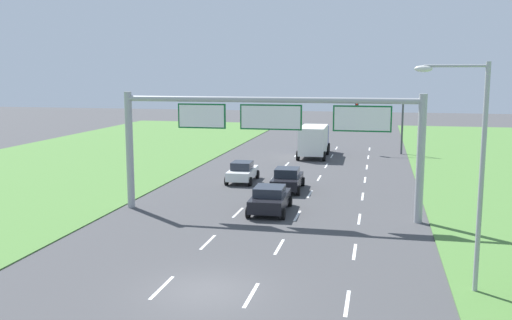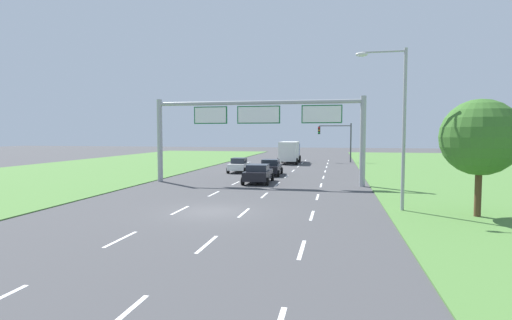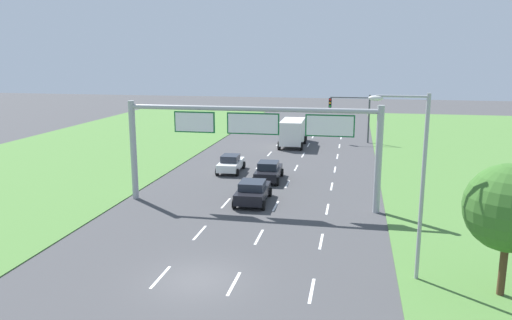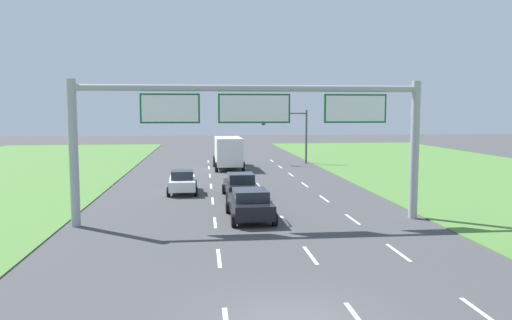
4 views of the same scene
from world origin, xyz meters
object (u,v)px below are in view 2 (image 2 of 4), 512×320
sign_gantry (258,123)px  car_mid_lane (258,173)px  car_near_red (239,165)px  car_lead_silver (271,167)px  traffic_light_mast (337,135)px  roadside_tree_near (480,138)px  box_truck (290,151)px  street_lamp (397,115)px

sign_gantry → car_mid_lane: bearing=102.7°
car_near_red → car_lead_silver: 4.43m
sign_gantry → traffic_light_mast: (6.30, 26.84, -1.10)m
car_lead_silver → car_near_red: bearing=146.1°
car_near_red → roadside_tree_near: (16.91, -20.17, 3.14)m
car_near_red → box_truck: bearing=73.3°
car_mid_lane → box_truck: 23.04m
car_lead_silver → car_mid_lane: (-0.00, -6.41, 0.01)m
car_near_red → car_mid_lane: size_ratio=0.93×
car_near_red → traffic_light_mast: (10.21, 17.47, 3.10)m
sign_gantry → street_lamp: (9.28, -9.87, 0.11)m
car_near_red → roadside_tree_near: roadside_tree_near is taller
car_mid_lane → sign_gantry: 4.22m
sign_gantry → traffic_light_mast: 27.59m
street_lamp → car_lead_silver: bearing=119.1°
car_lead_silver → street_lamp: (9.42, -16.90, 4.30)m
car_lead_silver → roadside_tree_near: 22.37m
sign_gantry → box_truck: bearing=90.3°
car_near_red → box_truck: 14.80m
traffic_light_mast → car_mid_lane: bearing=-103.8°
car_mid_lane → sign_gantry: (0.14, -0.63, 4.17)m
sign_gantry → street_lamp: size_ratio=2.03×
car_lead_silver → box_truck: box_truck is taller
box_truck → sign_gantry: sign_gantry is taller
traffic_light_mast → street_lamp: 36.85m
car_near_red → car_mid_lane: car_mid_lane is taller
car_mid_lane → car_near_red: bearing=111.4°
sign_gantry → street_lamp: bearing=-46.8°
car_near_red → traffic_light_mast: size_ratio=0.74×
car_mid_lane → street_lamp: size_ratio=0.52×
sign_gantry → roadside_tree_near: sign_gantry is taller
street_lamp → sign_gantry: bearing=133.2°
traffic_light_mast → street_lamp: size_ratio=0.66×
roadside_tree_near → car_near_red: bearing=130.0°
box_truck → roadside_tree_near: 36.95m
car_lead_silver → roadside_tree_near: roadside_tree_near is taller
roadside_tree_near → box_truck: bearing=110.9°
car_near_red → box_truck: size_ratio=0.54×
car_mid_lane → traffic_light_mast: traffic_light_mast is taller
traffic_light_mast → roadside_tree_near: (6.70, -37.64, 0.04)m
street_lamp → car_mid_lane: bearing=131.9°
car_lead_silver → car_mid_lane: bearing=-92.1°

